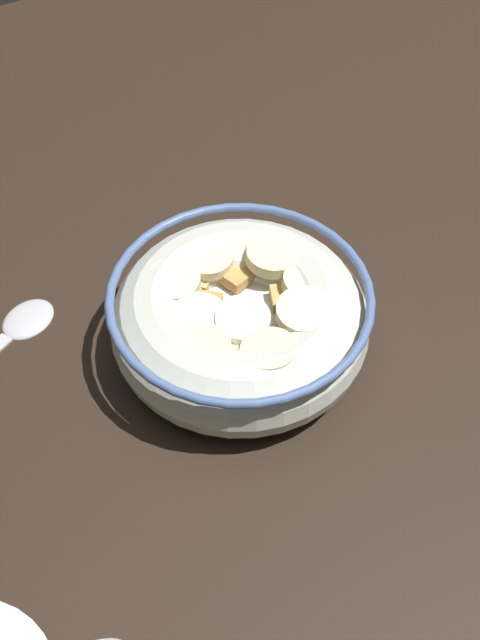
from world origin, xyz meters
TOP-DOWN VIEW (x-y plane):
  - ground_plane at (0.00, 0.00)cm, footprint 106.19×106.19cm
  - cereal_bowl at (0.01, -0.03)cm, footprint 17.13×17.13cm
  - spoon at (-13.56, 8.71)cm, footprint 13.66×8.24cm

SIDE VIEW (x-z plane):
  - ground_plane at x=0.00cm, z-range -2.00..0.00cm
  - spoon at x=-13.56cm, z-range -0.06..0.74cm
  - cereal_bowl at x=0.01cm, z-range 0.11..6.24cm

